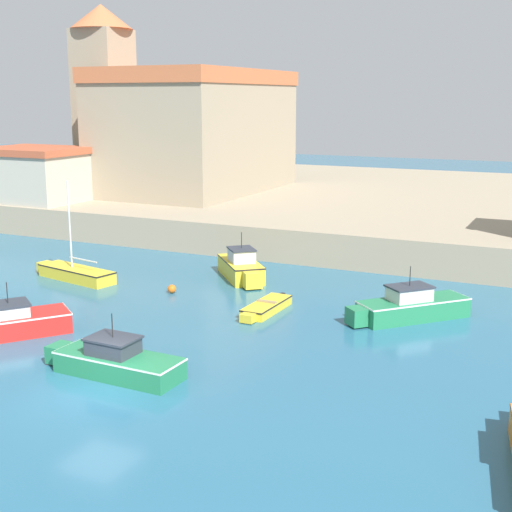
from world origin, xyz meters
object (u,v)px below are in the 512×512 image
at_px(sailboat_yellow_1, 75,273).
at_px(motorboat_yellow_6, 242,267).
at_px(harbor_shed_far_end, 36,174).
at_px(dinghy_yellow_0, 266,307).
at_px(motorboat_red_7, 10,323).
at_px(church, 186,126).
at_px(motorboat_green_5, 115,361).
at_px(motorboat_green_4, 410,307).
at_px(mooring_buoy, 172,289).

distance_m(sailboat_yellow_1, motorboat_yellow_6, 9.27).
distance_m(motorboat_yellow_6, harbor_shed_far_end, 22.93).
distance_m(dinghy_yellow_0, sailboat_yellow_1, 12.19).
height_order(dinghy_yellow_0, motorboat_red_7, motorboat_red_7).
height_order(motorboat_red_7, church, church).
xyz_separation_m(motorboat_green_5, motorboat_yellow_6, (-2.10, 14.60, 0.12)).
bearing_deg(motorboat_green_4, motorboat_green_5, -126.03).
bearing_deg(mooring_buoy, motorboat_green_4, 4.05).
bearing_deg(harbor_shed_far_end, motorboat_red_7, -50.60).
xyz_separation_m(sailboat_yellow_1, motorboat_red_7, (3.70, -8.76, 0.16)).
bearing_deg(motorboat_green_5, motorboat_yellow_6, 98.18).
relative_size(motorboat_green_5, mooring_buoy, 12.70).
bearing_deg(sailboat_yellow_1, motorboat_green_5, -45.17).
bearing_deg(motorboat_green_5, harbor_shed_far_end, 136.69).
height_order(motorboat_green_4, mooring_buoy, motorboat_green_4).
distance_m(dinghy_yellow_0, motorboat_yellow_6, 6.46).
distance_m(sailboat_yellow_1, motorboat_red_7, 9.51).
height_order(sailboat_yellow_1, motorboat_red_7, sailboat_yellow_1).
xyz_separation_m(dinghy_yellow_0, motorboat_yellow_6, (-3.86, 5.17, 0.40)).
height_order(motorboat_green_4, motorboat_green_5, motorboat_green_4).
distance_m(dinghy_yellow_0, mooring_buoy, 5.87).
relative_size(motorboat_green_4, motorboat_yellow_6, 1.13).
height_order(dinghy_yellow_0, motorboat_yellow_6, motorboat_yellow_6).
relative_size(motorboat_green_4, motorboat_red_7, 1.02).
height_order(sailboat_yellow_1, harbor_shed_far_end, harbor_shed_far_end).
height_order(sailboat_yellow_1, church, church).
height_order(motorboat_red_7, harbor_shed_far_end, harbor_shed_far_end).
bearing_deg(harbor_shed_far_end, mooring_buoy, -31.14).
xyz_separation_m(dinghy_yellow_0, harbor_shed_far_end, (-25.23, 12.69, 3.92)).
distance_m(sailboat_yellow_1, church, 24.17).
distance_m(sailboat_yellow_1, mooring_buoy, 6.35).
relative_size(dinghy_yellow_0, mooring_buoy, 9.30).
distance_m(sailboat_yellow_1, motorboat_green_5, 14.73).
bearing_deg(mooring_buoy, motorboat_red_7, -106.92).
distance_m(sailboat_yellow_1, motorboat_green_4, 18.58).
relative_size(sailboat_yellow_1, motorboat_yellow_6, 1.24).
xyz_separation_m(motorboat_yellow_6, mooring_buoy, (-1.94, -4.23, -0.43)).
bearing_deg(dinghy_yellow_0, motorboat_yellow_6, 126.71).
distance_m(motorboat_green_5, harbor_shed_far_end, 32.46).
relative_size(dinghy_yellow_0, sailboat_yellow_1, 0.72).
bearing_deg(church, motorboat_green_5, -63.42).
distance_m(motorboat_green_4, church, 33.37).
relative_size(church, harbor_shed_far_end, 2.36).
xyz_separation_m(motorboat_green_4, harbor_shed_far_end, (-31.65, 10.88, 3.57)).
distance_m(motorboat_yellow_6, motorboat_red_7, 13.71).
relative_size(motorboat_red_7, church, 0.29).
bearing_deg(church, harbor_shed_far_end, -123.69).
bearing_deg(motorboat_green_4, church, 138.80).
xyz_separation_m(motorboat_red_7, harbor_shed_far_end, (-16.79, 20.44, 3.61)).
relative_size(motorboat_green_5, motorboat_yellow_6, 1.22).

